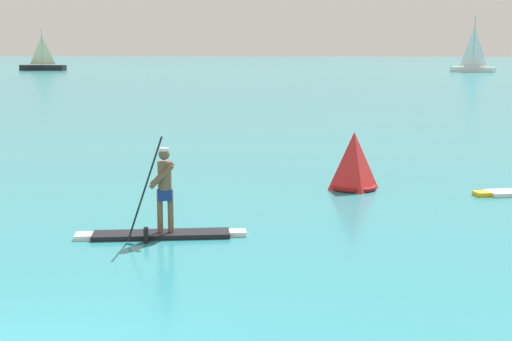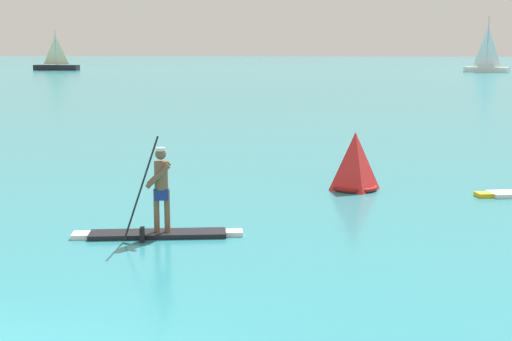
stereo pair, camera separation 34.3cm
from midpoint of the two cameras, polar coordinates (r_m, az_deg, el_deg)
The scene contains 4 objects.
paddleboarder_mid_center at distance 14.21m, azimuth -7.97°, elevation -3.49°, with size 3.26×1.05×2.03m.
race_marker_buoy at distance 18.81m, azimuth 7.01°, elevation 0.54°, with size 1.20×1.20×1.46m.
sailboat_left_horizon at distance 109.01m, azimuth -16.17°, elevation 7.77°, with size 6.41×1.74×5.63m.
sailboat_right_horizon at distance 102.17m, azimuth 16.27°, elevation 7.73°, with size 5.80×4.03×7.19m.
Camera 1 is at (3.66, -6.96, 3.63)m, focal length 51.97 mm.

